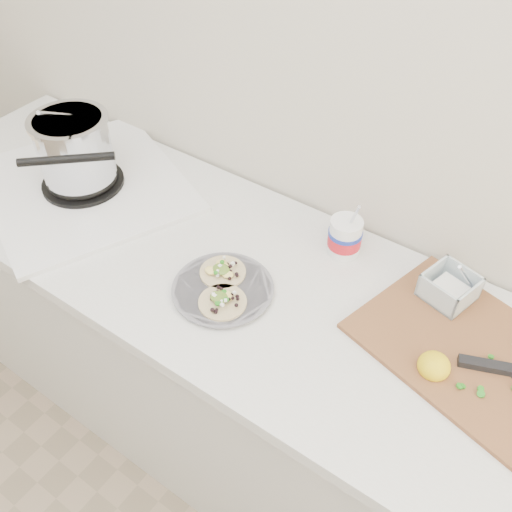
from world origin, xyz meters
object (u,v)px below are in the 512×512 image
Objects in this scene: cutboard at (475,344)px; stove at (78,162)px; tub at (346,234)px; taco_plate at (223,287)px.

stove is at bearing -160.95° from cutboard.
stove is 1.18m from cutboard.
stove reaches higher than cutboard.
stove is 3.80× the size of tub.
cutboard is (0.39, -0.11, -0.05)m from tub.
stove reaches higher than taco_plate.
cutboard is (0.57, 0.19, 0.00)m from taco_plate.
tub is at bearing 178.71° from cutboard.
cutboard is (1.17, 0.09, -0.07)m from stove.
stove is 0.61m from taco_plate.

